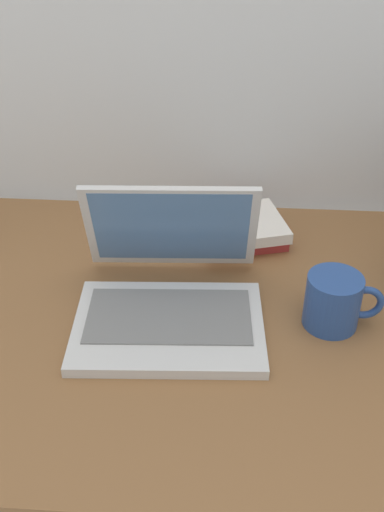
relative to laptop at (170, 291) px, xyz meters
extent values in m
cube|color=brown|center=(0.07, 0.00, -0.06)|extent=(1.60, 0.76, 0.03)
cube|color=silver|center=(0.00, -0.05, -0.04)|extent=(0.32, 0.24, 0.02)
cube|color=slate|center=(0.00, -0.03, -0.03)|extent=(0.28, 0.16, 0.00)
cube|color=silver|center=(-0.01, 0.09, 0.07)|extent=(0.30, 0.09, 0.19)
cube|color=#4C72A5|center=(-0.01, 0.09, 0.07)|extent=(0.27, 0.08, 0.17)
cylinder|color=#26478C|center=(0.27, -0.01, 0.00)|extent=(0.09, 0.09, 0.09)
torus|color=#26478C|center=(0.32, -0.01, 0.00)|extent=(0.06, 0.01, 0.06)
cylinder|color=brown|center=(0.27, -0.01, 0.04)|extent=(0.08, 0.08, 0.00)
cube|color=#B23333|center=(0.12, 0.24, -0.03)|extent=(0.19, 0.16, 0.02)
cube|color=silver|center=(0.12, 0.24, -0.01)|extent=(0.20, 0.19, 0.02)
camera|label=1|loc=(0.10, -0.80, 0.61)|focal=42.30mm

